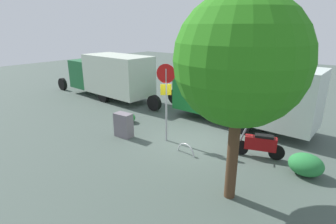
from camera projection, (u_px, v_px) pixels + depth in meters
ground_plane at (191, 141)px, 11.06m from camera, size 60.00×60.00×0.00m
box_truck_near at (242, 92)px, 12.42m from camera, size 8.57×2.33×2.96m
box_truck_far at (109, 74)px, 17.39m from camera, size 8.33×2.52×2.88m
motorcycle at (260, 144)px, 9.56m from camera, size 1.74×0.81×1.20m
stop_sign at (166, 91)px, 10.47m from camera, size 0.71×0.33×3.22m
street_tree at (240, 61)px, 6.31m from camera, size 3.28×3.28×5.45m
utility_cabinet at (124, 125)px, 11.40m from camera, size 0.81×0.50×1.05m
bike_rack_hoop at (186, 154)px, 9.97m from camera, size 0.85×0.17×0.85m
shrub_near_sign at (306, 165)px, 8.45m from camera, size 1.07×0.88×0.73m
shrub_mid_verge at (129, 118)px, 13.20m from camera, size 0.69×0.57×0.47m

